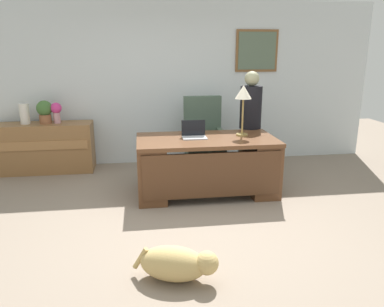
# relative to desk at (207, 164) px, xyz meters

# --- Properties ---
(ground_plane) EXTENTS (12.00, 12.00, 0.00)m
(ground_plane) POSITION_rel_desk_xyz_m (-0.33, -0.94, -0.42)
(ground_plane) COLOR gray
(back_wall) EXTENTS (7.00, 0.16, 2.70)m
(back_wall) POSITION_rel_desk_xyz_m (-0.32, 1.66, 0.93)
(back_wall) COLOR silver
(back_wall) RESTS_ON ground_plane
(desk) EXTENTS (1.84, 0.95, 0.77)m
(desk) POSITION_rel_desk_xyz_m (0.00, 0.00, 0.00)
(desk) COLOR brown
(desk) RESTS_ON ground_plane
(credenza) EXTENTS (1.54, 0.50, 0.79)m
(credenza) POSITION_rel_desk_xyz_m (-2.41, 1.31, -0.03)
(credenza) COLOR olive
(credenza) RESTS_ON ground_plane
(armchair) EXTENTS (0.60, 0.59, 1.19)m
(armchair) POSITION_rel_desk_xyz_m (0.14, 1.02, 0.10)
(armchair) COLOR #475B4C
(armchair) RESTS_ON ground_plane
(person_standing) EXTENTS (0.32, 0.32, 1.61)m
(person_standing) POSITION_rel_desk_xyz_m (0.76, 0.59, 0.40)
(person_standing) COLOR #262323
(person_standing) RESTS_ON ground_plane
(dog_lying) EXTENTS (0.72, 0.47, 0.30)m
(dog_lying) POSITION_rel_desk_xyz_m (-0.60, -1.94, -0.26)
(dog_lying) COLOR tan
(dog_lying) RESTS_ON ground_plane
(laptop) EXTENTS (0.32, 0.22, 0.22)m
(laptop) POSITION_rel_desk_xyz_m (-0.16, 0.08, 0.41)
(laptop) COLOR #B2B5BA
(laptop) RESTS_ON desk
(desk_lamp) EXTENTS (0.22, 0.22, 0.68)m
(desk_lamp) POSITION_rel_desk_xyz_m (0.51, 0.11, 0.90)
(desk_lamp) COLOR #9E8447
(desk_lamp) RESTS_ON desk
(vase_with_flowers) EXTENTS (0.17, 0.17, 0.32)m
(vase_with_flowers) POSITION_rel_desk_xyz_m (-2.16, 1.31, 0.56)
(vase_with_flowers) COLOR #BA8892
(vase_with_flowers) RESTS_ON credenza
(vase_empty) EXTENTS (0.15, 0.15, 0.32)m
(vase_empty) POSITION_rel_desk_xyz_m (-2.64, 1.31, 0.52)
(vase_empty) COLOR silver
(vase_empty) RESTS_ON credenza
(potted_plant) EXTENTS (0.24, 0.24, 0.36)m
(potted_plant) POSITION_rel_desk_xyz_m (-2.34, 1.31, 0.56)
(potted_plant) COLOR brown
(potted_plant) RESTS_ON credenza
(dog_toy_ball) EXTENTS (0.09, 0.09, 0.09)m
(dog_toy_ball) POSITION_rel_desk_xyz_m (-0.75, -1.63, -0.38)
(dog_toy_ball) COLOR #D8338C
(dog_toy_ball) RESTS_ON ground_plane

